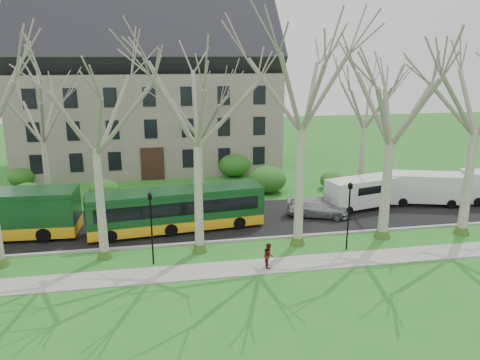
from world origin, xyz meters
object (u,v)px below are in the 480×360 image
(sedan, at_px, (318,208))
(van_b, at_px, (425,189))
(pedestrian_b, at_px, (269,255))
(bus_follow, at_px, (177,209))
(van_a, at_px, (361,193))

(sedan, xyz_separation_m, van_b, (9.54, 1.33, 0.60))
(sedan, xyz_separation_m, pedestrian_b, (-5.64, -7.71, 0.06))
(bus_follow, height_order, pedestrian_b, bus_follow)
(sedan, relative_size, van_b, 0.79)
(bus_follow, bearing_deg, sedan, -1.77)
(sedan, relative_size, pedestrian_b, 3.15)
(bus_follow, xyz_separation_m, pedestrian_b, (4.89, -6.87, -0.77))
(bus_follow, xyz_separation_m, sedan, (10.53, 0.84, -0.83))
(sedan, distance_m, pedestrian_b, 9.55)
(van_b, bearing_deg, sedan, -155.71)
(van_a, distance_m, pedestrian_b, 13.07)
(bus_follow, distance_m, pedestrian_b, 8.47)
(van_b, xyz_separation_m, pedestrian_b, (-15.17, -9.05, -0.54))
(sedan, bearing_deg, pedestrian_b, 162.39)
(pedestrian_b, bearing_deg, sedan, -30.88)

